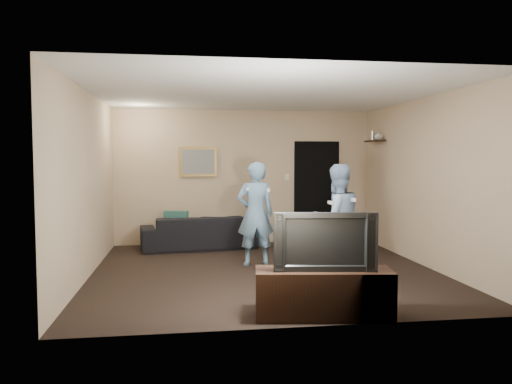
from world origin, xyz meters
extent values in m
plane|color=black|center=(0.00, 0.00, 0.00)|extent=(5.00, 5.00, 0.00)
cube|color=silver|center=(0.00, 0.00, 2.60)|extent=(5.00, 5.00, 0.04)
cube|color=tan|center=(0.00, 2.50, 1.30)|extent=(5.00, 0.04, 2.60)
cube|color=tan|center=(0.00, -2.50, 1.30)|extent=(5.00, 0.04, 2.60)
cube|color=tan|center=(-2.50, 0.00, 1.30)|extent=(0.04, 5.00, 2.60)
cube|color=tan|center=(2.50, 0.00, 1.30)|extent=(0.04, 5.00, 2.60)
imported|color=black|center=(-0.91, 2.00, 0.30)|extent=(2.17, 1.07, 0.61)
cube|color=#194B44|center=(-1.32, 2.00, 0.48)|extent=(0.46, 0.25, 0.44)
cube|color=olive|center=(-0.90, 2.48, 1.60)|extent=(0.72, 0.05, 0.57)
cube|color=slate|center=(-0.90, 2.45, 1.60)|extent=(0.62, 0.01, 0.47)
cube|color=black|center=(1.45, 2.47, 1.00)|extent=(0.90, 0.06, 2.00)
cube|color=silver|center=(0.85, 2.48, 1.30)|extent=(0.08, 0.02, 0.12)
cube|color=black|center=(2.39, 1.80, 1.99)|extent=(0.20, 0.60, 0.03)
imported|color=#BBBBC0|center=(2.39, 1.62, 2.08)|extent=(0.17, 0.17, 0.15)
cylinder|color=silver|center=(2.39, 1.92, 2.09)|extent=(0.06, 0.06, 0.18)
cube|color=black|center=(0.26, -2.22, 0.25)|extent=(1.47, 0.65, 0.51)
imported|color=black|center=(0.26, -2.22, 0.81)|extent=(1.07, 0.28, 0.61)
imported|color=#6992B6|center=(-0.08, 0.42, 0.80)|extent=(0.61, 0.43, 1.61)
cube|color=white|center=(-0.24, 0.20, 1.21)|extent=(0.04, 0.14, 0.04)
cube|color=white|center=(0.08, 0.20, 1.18)|extent=(0.05, 0.09, 0.05)
imported|color=#96B3DA|center=(0.96, -0.44, 0.79)|extent=(0.86, 0.73, 1.58)
cube|color=white|center=(0.80, -0.66, 1.06)|extent=(0.04, 0.14, 0.04)
cube|color=white|center=(1.12, -0.66, 1.10)|extent=(0.05, 0.09, 0.05)
camera|label=1|loc=(-1.17, -7.20, 1.66)|focal=35.00mm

